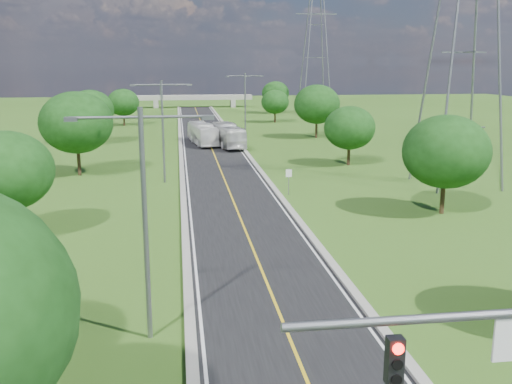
% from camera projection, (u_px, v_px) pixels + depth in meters
% --- Properties ---
extents(ground, '(260.00, 260.00, 0.00)m').
position_uv_depth(ground, '(215.00, 157.00, 72.06)').
color(ground, '#315718').
rests_on(ground, ground).
extents(road, '(8.00, 150.00, 0.06)m').
position_uv_depth(road, '(212.00, 149.00, 77.84)').
color(road, black).
rests_on(road, ground).
extents(curb_left, '(0.50, 150.00, 0.22)m').
position_uv_depth(curb_left, '(181.00, 150.00, 77.26)').
color(curb_left, gray).
rests_on(curb_left, ground).
extents(curb_right, '(0.50, 150.00, 0.22)m').
position_uv_depth(curb_right, '(243.00, 148.00, 78.39)').
color(curb_right, gray).
rests_on(curb_right, ground).
extents(speed_limit_sign, '(0.55, 0.09, 2.40)m').
position_uv_depth(speed_limit_sign, '(289.00, 178.00, 51.13)').
color(speed_limit_sign, slate).
rests_on(speed_limit_sign, ground).
extents(overpass, '(30.00, 3.00, 3.20)m').
position_uv_depth(overpass, '(195.00, 98.00, 148.77)').
color(overpass, gray).
rests_on(overpass, ground).
extents(streetlight_near_left, '(5.90, 0.25, 10.00)m').
position_uv_depth(streetlight_near_left, '(144.00, 206.00, 23.58)').
color(streetlight_near_left, slate).
rests_on(streetlight_near_left, ground).
extents(streetlight_mid_left, '(5.90, 0.25, 10.00)m').
position_uv_depth(streetlight_mid_left, '(163.00, 123.00, 55.45)').
color(streetlight_mid_left, slate).
rests_on(streetlight_mid_left, ground).
extents(streetlight_far_right, '(5.90, 0.25, 10.00)m').
position_uv_depth(streetlight_far_right, '(245.00, 100.00, 88.90)').
color(streetlight_far_right, slate).
rests_on(streetlight_far_right, ground).
extents(power_tower_near, '(9.00, 6.40, 28.00)m').
position_uv_depth(power_tower_near, '(465.00, 37.00, 52.52)').
color(power_tower_near, slate).
rests_on(power_tower_near, ground).
extents(power_tower_far, '(9.00, 6.40, 28.00)m').
position_uv_depth(power_tower_far, '(315.00, 51.00, 125.47)').
color(power_tower_far, slate).
rests_on(power_tower_far, ground).
extents(tree_lb, '(6.30, 6.30, 7.33)m').
position_uv_depth(tree_lb, '(6.00, 171.00, 38.00)').
color(tree_lb, black).
rests_on(tree_lb, ground).
extents(tree_lc, '(7.56, 7.56, 8.79)m').
position_uv_depth(tree_lc, '(76.00, 123.00, 59.17)').
color(tree_lc, black).
rests_on(tree_lc, ground).
extents(tree_ld, '(6.72, 6.72, 7.82)m').
position_uv_depth(tree_ld, '(90.00, 110.00, 82.22)').
color(tree_ld, black).
rests_on(tree_ld, ground).
extents(tree_le, '(5.88, 5.88, 6.84)m').
position_uv_depth(tree_le, '(123.00, 102.00, 105.86)').
color(tree_le, black).
rests_on(tree_le, ground).
extents(tree_rb, '(6.72, 6.72, 7.82)m').
position_uv_depth(tree_rb, '(446.00, 152.00, 44.10)').
color(tree_rb, black).
rests_on(tree_rb, ground).
extents(tree_rc, '(5.88, 5.88, 6.84)m').
position_uv_depth(tree_rc, '(350.00, 128.00, 65.35)').
color(tree_rc, black).
rests_on(tree_rc, ground).
extents(tree_rd, '(7.14, 7.14, 8.30)m').
position_uv_depth(tree_rd, '(317.00, 104.00, 88.58)').
color(tree_rd, black).
rests_on(tree_rd, ground).
extents(tree_re, '(5.46, 5.46, 6.35)m').
position_uv_depth(tree_re, '(275.00, 102.00, 111.70)').
color(tree_re, black).
rests_on(tree_re, ground).
extents(tree_rf, '(6.30, 6.30, 7.33)m').
position_uv_depth(tree_rf, '(275.00, 93.00, 131.34)').
color(tree_rf, black).
rests_on(tree_rf, ground).
extents(bus_outbound, '(4.14, 11.68, 3.18)m').
position_uv_depth(bus_outbound, '(228.00, 135.00, 79.92)').
color(bus_outbound, silver).
rests_on(bus_outbound, road).
extents(bus_inbound, '(4.14, 11.15, 3.03)m').
position_uv_depth(bus_inbound, '(203.00, 134.00, 82.45)').
color(bus_inbound, white).
rests_on(bus_inbound, road).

